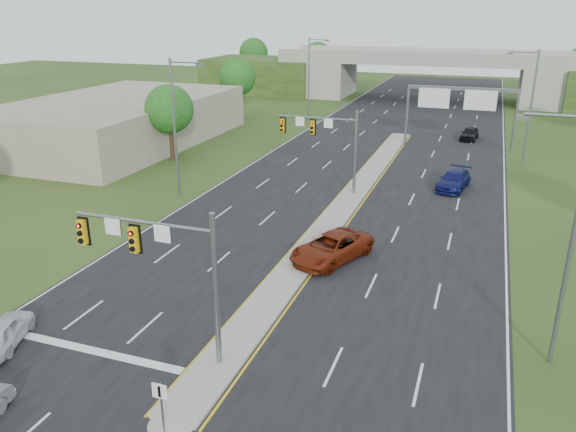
% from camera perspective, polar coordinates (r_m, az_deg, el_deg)
% --- Properties ---
extents(ground, '(240.00, 240.00, 0.00)m').
position_cam_1_polar(ground, '(25.33, -6.97, -14.74)').
color(ground, '#233F16').
rests_on(ground, ground).
extents(road, '(24.00, 160.00, 0.02)m').
position_cam_1_polar(road, '(56.15, 9.03, 5.12)').
color(road, black).
rests_on(road, ground).
extents(median, '(2.00, 54.00, 0.16)m').
position_cam_1_polar(median, '(44.87, 6.08, 1.49)').
color(median, gray).
rests_on(median, road).
extents(median_nose, '(2.00, 2.00, 0.16)m').
position_cam_1_polar(median_nose, '(22.54, -11.75, -19.87)').
color(median_nose, gray).
rests_on(median_nose, road).
extents(lane_markings, '(23.72, 160.00, 0.01)m').
position_cam_1_polar(lane_markings, '(50.52, 7.03, 3.52)').
color(lane_markings, gold).
rests_on(lane_markings, road).
extents(signal_mast_near, '(6.62, 0.60, 7.00)m').
position_cam_1_polar(signal_mast_near, '(23.95, -12.40, -4.25)').
color(signal_mast_near, slate).
rests_on(signal_mast_near, ground).
extents(signal_mast_far, '(6.62, 0.60, 7.00)m').
position_cam_1_polar(signal_mast_far, '(45.98, 4.11, 8.00)').
color(signal_mast_far, slate).
rests_on(signal_mast_far, ground).
extents(keep_right_sign, '(0.60, 0.13, 2.20)m').
position_cam_1_polar(keep_right_sign, '(21.31, -12.79, -17.76)').
color(keep_right_sign, slate).
rests_on(keep_right_sign, ground).
extents(sign_gantry, '(11.58, 0.44, 6.67)m').
position_cam_1_polar(sign_gantry, '(64.04, 17.04, 11.14)').
color(sign_gantry, slate).
rests_on(sign_gantry, ground).
extents(overpass, '(80.00, 14.00, 8.10)m').
position_cam_1_polar(overpass, '(99.46, 14.30, 13.40)').
color(overpass, gray).
rests_on(overpass, ground).
extents(lightpole_l_mid, '(2.85, 0.25, 11.00)m').
position_cam_1_polar(lightpole_l_mid, '(45.52, -11.27, 9.31)').
color(lightpole_l_mid, slate).
rests_on(lightpole_l_mid, ground).
extents(lightpole_l_far, '(2.85, 0.25, 11.00)m').
position_cam_1_polar(lightpole_l_far, '(77.35, 2.27, 14.07)').
color(lightpole_l_far, slate).
rests_on(lightpole_l_far, ground).
extents(lightpole_r_near, '(2.85, 0.25, 11.00)m').
position_cam_1_polar(lightpole_r_near, '(25.09, 26.60, -1.45)').
color(lightpole_r_near, slate).
rests_on(lightpole_r_near, ground).
extents(lightpole_r_far, '(2.85, 0.25, 11.00)m').
position_cam_1_polar(lightpole_r_far, '(59.08, 23.31, 10.54)').
color(lightpole_r_far, slate).
rests_on(lightpole_r_far, ground).
extents(tree_l_near, '(4.80, 4.80, 7.60)m').
position_cam_1_polar(tree_l_near, '(57.53, -11.98, 10.57)').
color(tree_l_near, '#382316').
rests_on(tree_l_near, ground).
extents(tree_l_mid, '(5.20, 5.20, 8.12)m').
position_cam_1_polar(tree_l_mid, '(81.25, -5.17, 13.89)').
color(tree_l_mid, '#382316').
rests_on(tree_l_mid, ground).
extents(tree_back_a, '(6.00, 6.00, 8.85)m').
position_cam_1_polar(tree_back_a, '(122.39, -3.51, 16.22)').
color(tree_back_a, '#382316').
rests_on(tree_back_a, ground).
extents(tree_back_b, '(5.60, 5.60, 8.32)m').
position_cam_1_polar(tree_back_b, '(117.67, 3.03, 15.91)').
color(tree_back_b, '#382316').
rests_on(tree_back_b, ground).
extents(commercial_building, '(18.00, 30.00, 5.00)m').
position_cam_1_polar(commercial_building, '(67.60, -16.97, 9.23)').
color(commercial_building, gray).
rests_on(commercial_building, ground).
extents(car_white, '(2.92, 4.31, 1.36)m').
position_cam_1_polar(car_white, '(29.08, -27.01, -10.43)').
color(car_white, silver).
rests_on(car_white, road).
extents(car_far_a, '(4.76, 6.43, 1.62)m').
position_cam_1_polar(car_far_a, '(34.31, 4.44, -3.20)').
color(car_far_a, '#681E0A').
rests_on(car_far_a, road).
extents(car_far_b, '(2.93, 5.42, 1.49)m').
position_cam_1_polar(car_far_b, '(49.93, 16.49, 3.51)').
color(car_far_b, '#0C1049').
rests_on(car_far_b, road).
extents(car_far_c, '(2.21, 4.47, 1.47)m').
position_cam_1_polar(car_far_c, '(69.88, 17.97, 8.00)').
color(car_far_c, black).
rests_on(car_far_c, road).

